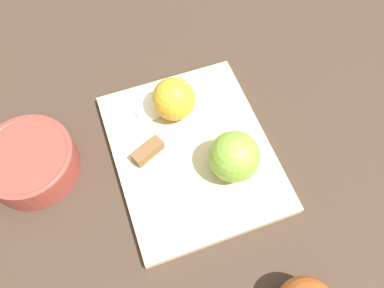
{
  "coord_description": "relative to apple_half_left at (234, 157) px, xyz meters",
  "views": [
    {
      "loc": [
        -0.28,
        0.11,
        0.6
      ],
      "look_at": [
        0.0,
        0.0,
        0.04
      ],
      "focal_mm": 35.0,
      "sensor_mm": 36.0,
      "label": 1
    }
  ],
  "objects": [
    {
      "name": "cutting_board",
      "position": [
        0.06,
        0.05,
        -0.05
      ],
      "size": [
        0.34,
        0.28,
        0.02
      ],
      "color": "#D1B789",
      "rests_on": "ground_plane"
    },
    {
      "name": "apple_slice",
      "position": [
        0.17,
        0.09,
        -0.04
      ],
      "size": [
        0.06,
        0.06,
        0.0
      ],
      "color": "#EFE5C6",
      "rests_on": "cutting_board"
    },
    {
      "name": "knife",
      "position": [
        0.08,
        0.11,
        -0.03
      ],
      "size": [
        0.07,
        0.15,
        0.02
      ],
      "rotation": [
        0.0,
        0.0,
        -1.18
      ],
      "color": "silver",
      "rests_on": "cutting_board"
    },
    {
      "name": "apple_half_right",
      "position": [
        0.14,
        0.05,
        -0.0
      ],
      "size": [
        0.08,
        0.08,
        0.08
      ],
      "rotation": [
        0.0,
        0.0,
        3.68
      ],
      "color": "gold",
      "rests_on": "cutting_board"
    },
    {
      "name": "apple_half_left",
      "position": [
        0.0,
        0.0,
        0.0
      ],
      "size": [
        0.08,
        0.08,
        0.08
      ],
      "rotation": [
        0.0,
        0.0,
        6.09
      ],
      "color": "olive",
      "rests_on": "cutting_board"
    },
    {
      "name": "ground_plane",
      "position": [
        0.06,
        0.05,
        -0.06
      ],
      "size": [
        4.0,
        4.0,
        0.0
      ],
      "primitive_type": "plane",
      "color": "#38281E"
    },
    {
      "name": "bowl",
      "position": [
        0.13,
        0.31,
        -0.03
      ],
      "size": [
        0.15,
        0.15,
        0.06
      ],
      "color": "#99382D",
      "rests_on": "ground_plane"
    }
  ]
}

